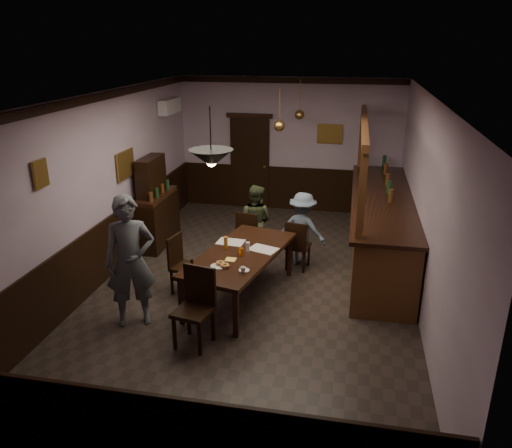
% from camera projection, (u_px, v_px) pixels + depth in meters
% --- Properties ---
extents(room, '(5.01, 8.01, 3.01)m').
position_uv_depth(room, '(254.00, 197.00, 7.59)').
color(room, '#2D2621').
rests_on(room, ground).
extents(dining_table, '(1.46, 2.37, 0.75)m').
position_uv_depth(dining_table, '(240.00, 257.00, 7.51)').
color(dining_table, black).
rests_on(dining_table, ground).
extents(chair_far_left, '(0.47, 0.47, 0.94)m').
position_uv_depth(chair_far_left, '(249.00, 234.00, 8.83)').
color(chair_far_left, black).
rests_on(chair_far_left, ground).
extents(chair_far_right, '(0.45, 0.45, 0.89)m').
position_uv_depth(chair_far_right, '(297.00, 244.00, 8.50)').
color(chair_far_right, black).
rests_on(chair_far_right, ground).
extents(chair_near, '(0.53, 0.53, 1.04)m').
position_uv_depth(chair_near, '(196.00, 303.00, 6.42)').
color(chair_near, black).
rests_on(chair_near, ground).
extents(chair_side, '(0.48, 0.48, 0.93)m').
position_uv_depth(chair_side, '(181.00, 262.00, 7.75)').
color(chair_side, black).
rests_on(chair_side, ground).
extents(person_standing, '(0.80, 0.69, 1.86)m').
position_uv_depth(person_standing, '(130.00, 262.00, 6.75)').
color(person_standing, '#53585F').
rests_on(person_standing, ground).
extents(person_seated_left, '(0.76, 0.66, 1.35)m').
position_uv_depth(person_seated_left, '(255.00, 221.00, 9.01)').
color(person_seated_left, '#3B4529').
rests_on(person_seated_left, ground).
extents(person_seated_right, '(0.95, 0.72, 1.31)m').
position_uv_depth(person_seated_right, '(302.00, 229.00, 8.67)').
color(person_seated_right, slate).
rests_on(person_seated_right, ground).
extents(newspaper_left, '(0.44, 0.33, 0.01)m').
position_uv_depth(newspaper_left, '(231.00, 242.00, 7.86)').
color(newspaper_left, silver).
rests_on(newspaper_left, dining_table).
extents(newspaper_right, '(0.49, 0.42, 0.01)m').
position_uv_depth(newspaper_right, '(263.00, 249.00, 7.59)').
color(newspaper_right, silver).
rests_on(newspaper_right, dining_table).
extents(napkin, '(0.18, 0.18, 0.00)m').
position_uv_depth(napkin, '(231.00, 259.00, 7.25)').
color(napkin, '#FAD95C').
rests_on(napkin, dining_table).
extents(saucer, '(0.15, 0.15, 0.01)m').
position_uv_depth(saucer, '(244.00, 270.00, 6.90)').
color(saucer, white).
rests_on(saucer, dining_table).
extents(coffee_cup, '(0.10, 0.10, 0.07)m').
position_uv_depth(coffee_cup, '(243.00, 269.00, 6.83)').
color(coffee_cup, white).
rests_on(coffee_cup, saucer).
extents(pastry_plate, '(0.22, 0.22, 0.01)m').
position_uv_depth(pastry_plate, '(218.00, 266.00, 7.01)').
color(pastry_plate, white).
rests_on(pastry_plate, dining_table).
extents(pastry_ring_a, '(0.13, 0.13, 0.04)m').
position_uv_depth(pastry_ring_a, '(220.00, 263.00, 7.06)').
color(pastry_ring_a, '#C68C47').
rests_on(pastry_ring_a, pastry_plate).
extents(pastry_ring_b, '(0.13, 0.13, 0.04)m').
position_uv_depth(pastry_ring_b, '(225.00, 265.00, 6.98)').
color(pastry_ring_b, '#C68C47').
rests_on(pastry_ring_b, pastry_plate).
extents(soda_can, '(0.07, 0.07, 0.12)m').
position_uv_depth(soda_can, '(241.00, 252.00, 7.36)').
color(soda_can, orange).
rests_on(soda_can, dining_table).
extents(beer_glass, '(0.06, 0.06, 0.20)m').
position_uv_depth(beer_glass, '(226.00, 243.00, 7.58)').
color(beer_glass, '#BF721E').
rests_on(beer_glass, dining_table).
extents(water_glass, '(0.06, 0.06, 0.15)m').
position_uv_depth(water_glass, '(248.00, 247.00, 7.50)').
color(water_glass, silver).
rests_on(water_glass, dining_table).
extents(pepper_mill, '(0.04, 0.04, 0.14)m').
position_uv_depth(pepper_mill, '(192.00, 264.00, 6.95)').
color(pepper_mill, black).
rests_on(pepper_mill, dining_table).
extents(sideboard, '(0.46, 1.30, 1.71)m').
position_uv_depth(sideboard, '(155.00, 210.00, 9.54)').
color(sideboard, black).
rests_on(sideboard, ground).
extents(bar_counter, '(1.04, 4.46, 2.50)m').
position_uv_depth(bar_counter, '(380.00, 227.00, 8.86)').
color(bar_counter, '#512C15').
rests_on(bar_counter, ground).
extents(door_back, '(0.90, 0.06, 2.10)m').
position_uv_depth(door_back, '(250.00, 164.00, 11.54)').
color(door_back, black).
rests_on(door_back, ground).
extents(ac_unit, '(0.20, 0.85, 0.30)m').
position_uv_depth(ac_unit, '(170.00, 106.00, 10.36)').
color(ac_unit, white).
rests_on(ac_unit, ground).
extents(picture_left_small, '(0.04, 0.28, 0.36)m').
position_uv_depth(picture_left_small, '(40.00, 174.00, 6.34)').
color(picture_left_small, olive).
rests_on(picture_left_small, ground).
extents(picture_left_large, '(0.04, 0.62, 0.48)m').
position_uv_depth(picture_left_large, '(125.00, 165.00, 8.71)').
color(picture_left_large, olive).
rests_on(picture_left_large, ground).
extents(picture_back, '(0.55, 0.04, 0.42)m').
position_uv_depth(picture_back, '(330.00, 134.00, 10.96)').
color(picture_back, olive).
rests_on(picture_back, ground).
extents(pendant_iron, '(0.56, 0.56, 0.75)m').
position_uv_depth(pendant_iron, '(211.00, 158.00, 6.24)').
color(pendant_iron, black).
rests_on(pendant_iron, ground).
extents(pendant_brass_mid, '(0.20, 0.20, 0.81)m').
position_uv_depth(pendant_brass_mid, '(279.00, 126.00, 8.93)').
color(pendant_brass_mid, '#BF8C3F').
rests_on(pendant_brass_mid, ground).
extents(pendant_brass_far, '(0.20, 0.20, 0.81)m').
position_uv_depth(pendant_brass_far, '(300.00, 115.00, 10.22)').
color(pendant_brass_far, '#BF8C3F').
rests_on(pendant_brass_far, ground).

